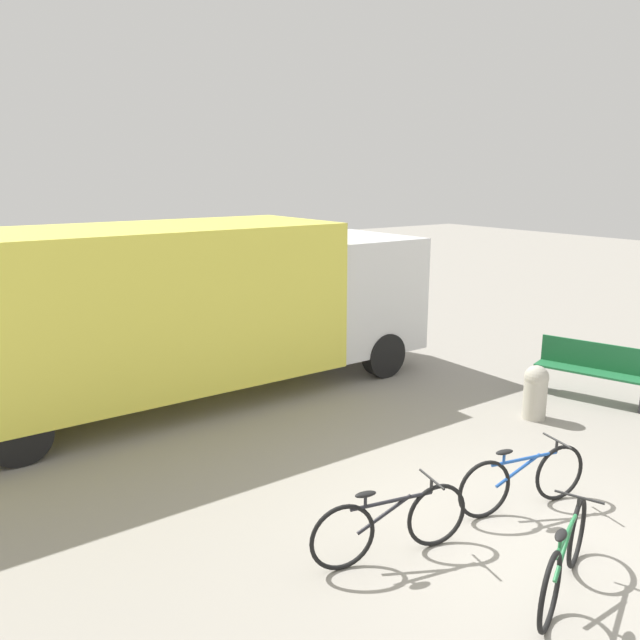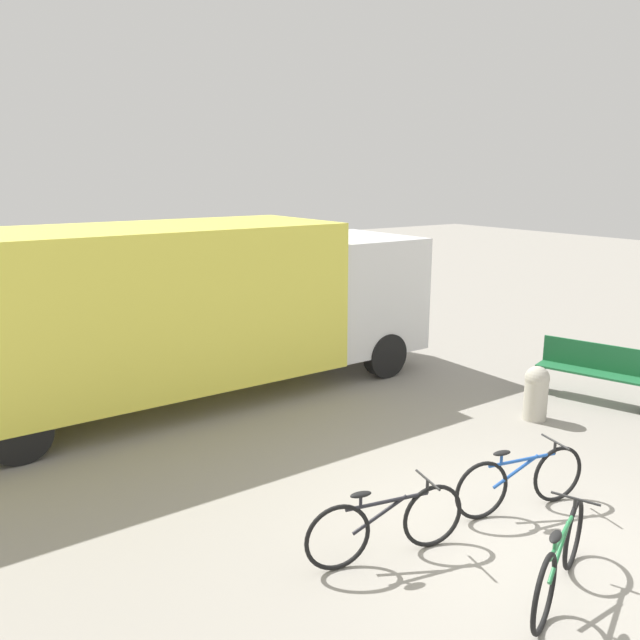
% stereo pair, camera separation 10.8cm
% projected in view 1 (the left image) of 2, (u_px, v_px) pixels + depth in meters
% --- Properties ---
extents(ground_plane, '(60.00, 60.00, 0.00)m').
position_uv_depth(ground_plane, '(518.00, 540.00, 6.43)').
color(ground_plane, gray).
extents(delivery_truck, '(8.86, 2.62, 2.89)m').
position_uv_depth(delivery_truck, '(178.00, 305.00, 10.16)').
color(delivery_truck, '#EAE04C').
rests_on(delivery_truck, ground).
extents(park_bench, '(0.92, 1.80, 0.95)m').
position_uv_depth(park_bench, '(592.00, 368.00, 10.37)').
color(park_bench, '#1E6638').
rests_on(park_bench, ground).
extents(bicycle_near, '(1.68, 0.51, 0.76)m').
position_uv_depth(bicycle_near, '(391.00, 524.00, 6.06)').
color(bicycle_near, black).
rests_on(bicycle_near, ground).
extents(bicycle_middle, '(1.60, 0.72, 0.76)m').
position_uv_depth(bicycle_middle, '(565.00, 558.00, 5.53)').
color(bicycle_middle, black).
rests_on(bicycle_middle, ground).
extents(bicycle_far, '(1.68, 0.52, 0.76)m').
position_uv_depth(bicycle_far, '(523.00, 479.00, 6.95)').
color(bicycle_far, black).
rests_on(bicycle_far, ground).
extents(bollard_near_bench, '(0.37, 0.37, 0.85)m').
position_uv_depth(bollard_near_bench, '(535.00, 390.00, 9.53)').
color(bollard_near_bench, '#B2AD9E').
rests_on(bollard_near_bench, ground).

